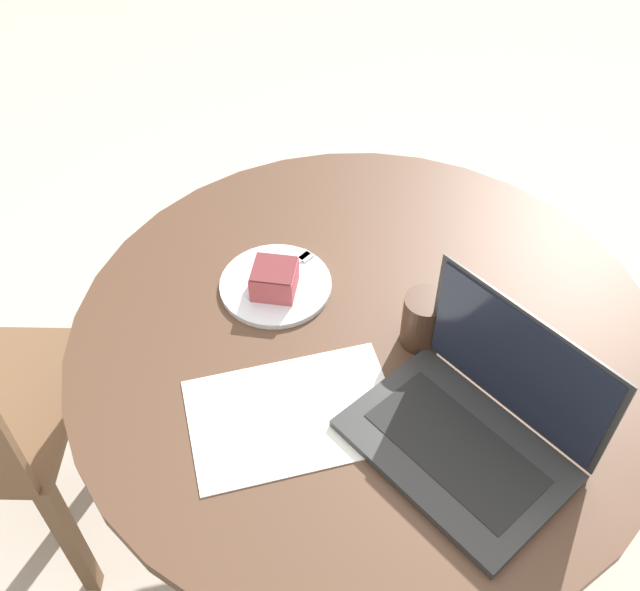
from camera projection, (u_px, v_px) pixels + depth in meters
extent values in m
plane|color=#B7AD9E|center=(354.00, 513.00, 1.92)|extent=(12.00, 12.00, 0.00)
cylinder|color=#4C3323|center=(354.00, 511.00, 1.91)|extent=(0.42, 0.42, 0.02)
cylinder|color=#4C3323|center=(359.00, 439.00, 1.66)|extent=(0.12, 0.12, 0.67)
cylinder|color=#4C3323|center=(366.00, 339.00, 1.40)|extent=(1.11, 1.11, 0.03)
cube|color=brown|center=(109.00, 397.00, 1.89)|extent=(0.04, 0.04, 0.45)
cube|color=brown|center=(72.00, 542.00, 1.63)|extent=(0.04, 0.04, 0.45)
cube|color=white|center=(293.00, 414.00, 1.26)|extent=(0.38, 0.27, 0.00)
cylinder|color=silver|center=(276.00, 285.00, 1.46)|extent=(0.22, 0.22, 0.01)
cube|color=#B74C51|center=(274.00, 279.00, 1.43)|extent=(0.10, 0.10, 0.05)
cube|color=maroon|center=(274.00, 269.00, 1.41)|extent=(0.10, 0.09, 0.00)
cube|color=silver|center=(280.00, 275.00, 1.47)|extent=(0.14, 0.12, 0.00)
cube|color=silver|center=(305.00, 256.00, 1.51)|extent=(0.04, 0.04, 0.00)
cylinder|color=#3D2619|center=(423.00, 320.00, 1.34)|extent=(0.08, 0.08, 0.11)
cube|color=#2D2D2D|center=(455.00, 451.00, 1.21)|extent=(0.39, 0.42, 0.02)
cube|color=black|center=(456.00, 447.00, 1.20)|extent=(0.27, 0.31, 0.00)
cube|color=#2D2D2D|center=(518.00, 363.00, 1.17)|extent=(0.20, 0.29, 0.23)
cube|color=black|center=(516.00, 365.00, 1.17)|extent=(0.19, 0.27, 0.21)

